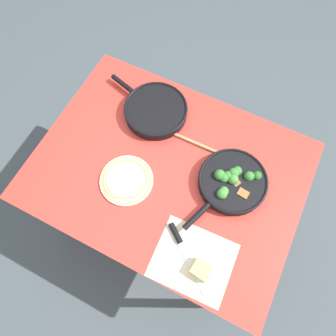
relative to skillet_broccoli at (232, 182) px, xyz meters
The scene contains 9 objects.
ground_plane 0.83m from the skillet_broccoli, 167.21° to the right, with size 14.00×14.00×0.00m, color #424C51.
dining_table_red 0.30m from the skillet_broccoli, 167.21° to the right, with size 1.17×0.87×0.75m.
skillet_broccoli is the anchor object (origin of this frame).
skillet_eggs 0.48m from the skillet_broccoli, 159.35° to the left, with size 0.43×0.30×0.05m.
wooden_spoon 0.32m from the skillet_broccoli, 160.28° to the left, with size 0.39×0.04×0.02m.
parchment_sheet 0.36m from the skillet_broccoli, 91.99° to the right, with size 0.32×0.27×0.00m.
grater_knife 0.34m from the skillet_broccoli, 101.57° to the right, with size 0.25×0.20×0.02m.
cheese_block 0.38m from the skillet_broccoli, 85.61° to the right, with size 0.08×0.07×0.05m.
dinner_plate_stack 0.45m from the skillet_broccoli, 155.29° to the right, with size 0.23×0.23×0.03m.
Camera 1 is at (0.22, -0.44, 1.97)m, focal length 32.00 mm.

